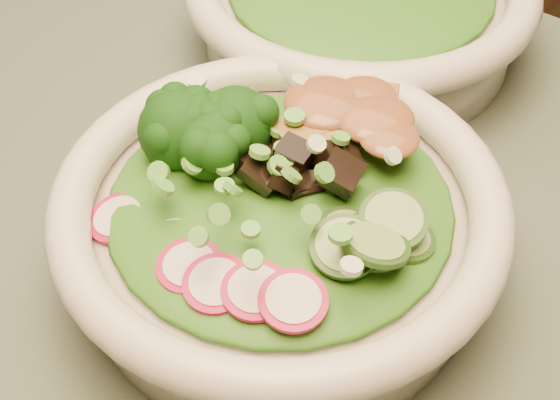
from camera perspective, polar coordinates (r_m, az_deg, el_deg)
The scene contains 10 objects.
salad_bowl at distance 0.41m, azimuth 0.00°, elevation -1.77°, with size 0.23×0.23×0.06m.
side_bowl at distance 0.56m, azimuth 5.81°, elevation 13.89°, with size 0.24×0.24×0.07m.
lettuce_bed at distance 0.39m, azimuth 0.00°, elevation 0.10°, with size 0.18×0.18×0.02m, color #206014.
broccoli_florets at distance 0.41m, azimuth -6.29°, elevation 4.48°, with size 0.07×0.06×0.04m, color black, non-canonical shape.
radish_slices at distance 0.36m, azimuth -5.16°, elevation -5.08°, with size 0.09×0.03×0.02m, color #AC0D3F, non-canonical shape.
cucumber_slices at distance 0.36m, azimuth 7.02°, elevation -2.78°, with size 0.06×0.06×0.03m, color #98BE6A, non-canonical shape.
mushroom_heap at distance 0.39m, azimuth 0.92°, elevation 2.15°, with size 0.06×0.06×0.03m, color black, non-canonical shape.
tofu_cubes at distance 0.42m, azimuth 4.66°, elevation 5.26°, with size 0.08×0.05×0.03m, color brown, non-canonical shape.
peanut_sauce at distance 0.41m, azimuth 4.75°, elevation 6.44°, with size 0.06×0.05×0.01m, color brown.
scallion_garnish at distance 0.38m, azimuth 0.00°, elevation 2.20°, with size 0.17×0.17×0.02m, color #59AB3C, non-canonical shape.
Camera 1 is at (0.16, -0.14, 1.08)m, focal length 50.00 mm.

